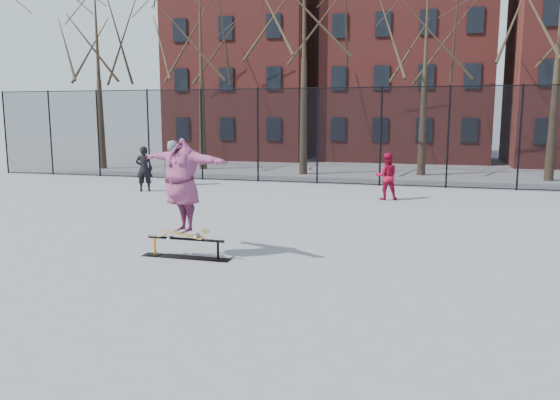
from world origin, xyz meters
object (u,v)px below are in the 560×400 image
(skateboard, at_px, (184,235))
(bystander_grey, at_px, (173,163))
(skater, at_px, (182,186))
(bystander_black, at_px, (144,169))
(skate_rail, at_px, (186,250))
(bystander_red, at_px, (386,176))

(skateboard, distance_m, bystander_grey, 11.68)
(skater, relative_size, bystander_grey, 1.25)
(skateboard, bearing_deg, skater, 0.00)
(skater, bearing_deg, skateboard, 0.00)
(skateboard, height_order, bystander_grey, bystander_grey)
(bystander_grey, bearing_deg, bystander_black, 62.60)
(skater, height_order, bystander_grey, skater)
(skate_rail, distance_m, bystander_red, 9.47)
(bystander_red, bearing_deg, skater, 57.30)
(bystander_black, bearing_deg, skate_rail, 104.60)
(bystander_black, bearing_deg, skater, 104.40)
(skate_rail, distance_m, bystander_black, 10.25)
(skate_rail, xyz_separation_m, bystander_grey, (-5.40, 10.37, 0.76))
(skate_rail, xyz_separation_m, skater, (-0.04, 0.00, 1.30))
(skate_rail, xyz_separation_m, skateboard, (-0.04, 0.00, 0.31))
(skate_rail, distance_m, skater, 1.30)
(skateboard, distance_m, bystander_red, 9.47)
(bystander_grey, height_order, bystander_red, bystander_grey)
(bystander_grey, xyz_separation_m, bystander_black, (-0.28, -1.86, -0.07))
(bystander_grey, bearing_deg, skateboard, 98.34)
(skater, bearing_deg, bystander_red, 91.38)
(bystander_grey, height_order, bystander_black, bystander_grey)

